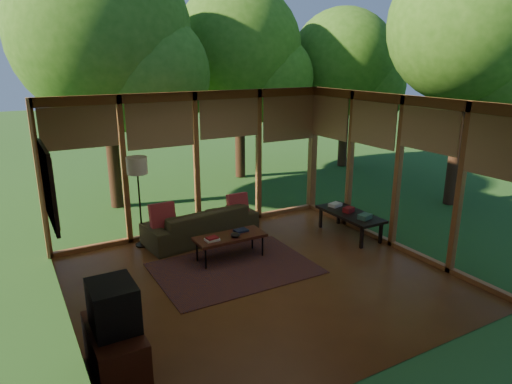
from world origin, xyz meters
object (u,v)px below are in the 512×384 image
coffee_table (230,237)px  side_console (350,215)px  television (113,306)px  sofa (201,223)px  floor_lamp (137,171)px  media_cabinet (116,352)px

coffee_table → side_console: size_ratio=0.86×
television → coffee_table: (2.37, 2.09, -0.46)m
sofa → floor_lamp: (-1.06, 0.23, 1.10)m
floor_lamp → coffee_table: (1.13, -1.31, -1.01)m
sofa → television: television is taller
media_cabinet → floor_lamp: floor_lamp is taller
coffee_table → floor_lamp: bearing=131.0°
television → side_console: size_ratio=0.39×
sofa → floor_lamp: floor_lamp is taller
floor_lamp → coffee_table: floor_lamp is taller
sofa → floor_lamp: size_ratio=1.28×
media_cabinet → television: size_ratio=1.82×
media_cabinet → television: (0.02, 0.00, 0.55)m
media_cabinet → television: television is taller
media_cabinet → side_console: (4.87, 1.93, 0.11)m
television → floor_lamp: size_ratio=0.33×
sofa → coffee_table: (0.07, -1.08, 0.08)m
media_cabinet → coffee_table: (2.39, 2.09, 0.09)m
side_console → sofa: bearing=154.3°
sofa → coffee_table: bearing=87.5°
sofa → side_console: 2.84m
floor_lamp → sofa: bearing=-12.2°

